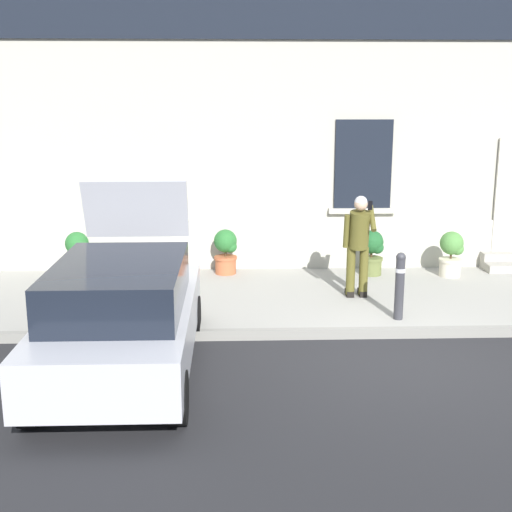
% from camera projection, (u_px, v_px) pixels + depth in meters
% --- Properties ---
extents(ground_plane, '(80.00, 80.00, 0.00)m').
position_uv_depth(ground_plane, '(407.00, 362.00, 9.09)').
color(ground_plane, '#232326').
extents(sidewalk, '(24.00, 3.60, 0.15)m').
position_uv_depth(sidewalk, '(367.00, 297.00, 11.80)').
color(sidewalk, '#99968E').
rests_on(sidewalk, ground).
extents(curb_edge, '(24.00, 0.12, 0.15)m').
position_uv_depth(curb_edge, '(391.00, 333.00, 9.99)').
color(curb_edge, gray).
rests_on(curb_edge, ground).
extents(building_facade, '(24.00, 1.52, 7.50)m').
position_uv_depth(building_facade, '(349.00, 83.00, 13.38)').
color(building_facade, '#B2AD9E').
rests_on(building_facade, ground).
extents(hatchback_car_silver, '(1.80, 4.07, 2.34)m').
position_uv_depth(hatchback_car_silver, '(123.00, 314.00, 8.51)').
color(hatchback_car_silver, '#B7B7BF').
rests_on(hatchback_car_silver, ground).
extents(bollard_near_person, '(0.15, 0.15, 1.04)m').
position_uv_depth(bollard_near_person, '(400.00, 283.00, 10.25)').
color(bollard_near_person, '#333338').
rests_on(bollard_near_person, sidewalk).
extents(person_on_phone, '(0.51, 0.50, 1.74)m').
position_uv_depth(person_on_phone, '(359.00, 240.00, 11.27)').
color(person_on_phone, '#514C1E').
rests_on(person_on_phone, sidewalk).
extents(planter_charcoal, '(0.44, 0.44, 0.86)m').
position_uv_depth(planter_charcoal, '(78.00, 253.00, 12.71)').
color(planter_charcoal, '#2D2D30').
rests_on(planter_charcoal, sidewalk).
extents(planter_terracotta, '(0.44, 0.44, 0.86)m').
position_uv_depth(planter_terracotta, '(226.00, 250.00, 12.94)').
color(planter_terracotta, '#B25B38').
rests_on(planter_terracotta, sidewalk).
extents(planter_olive, '(0.44, 0.44, 0.86)m').
position_uv_depth(planter_olive, '(372.00, 251.00, 12.86)').
color(planter_olive, '#606B38').
rests_on(planter_olive, sidewalk).
extents(planter_cream, '(0.44, 0.44, 0.86)m').
position_uv_depth(planter_cream, '(452.00, 253.00, 12.75)').
color(planter_cream, beige).
rests_on(planter_cream, sidewalk).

